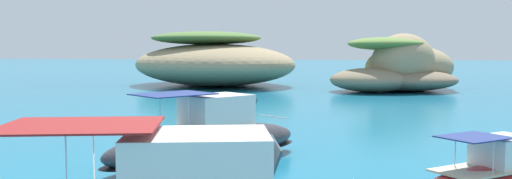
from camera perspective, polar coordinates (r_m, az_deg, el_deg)
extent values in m
ellipsoid|color=#9E8966|center=(68.61, -4.46, 2.62)|extent=(28.51, 27.58, 5.28)
ellipsoid|color=#756651|center=(71.18, -4.03, 2.03)|extent=(18.94, 17.71, 3.64)
ellipsoid|color=#9E8966|center=(72.26, -3.50, 2.59)|extent=(14.97, 13.50, 4.95)
ellipsoid|color=#9E8966|center=(74.39, -3.57, 1.98)|extent=(10.24, 7.58, 3.23)
ellipsoid|color=#84755B|center=(69.75, -3.61, 2.03)|extent=(18.14, 19.56, 3.74)
ellipsoid|color=#84755B|center=(74.76, -4.31, 2.31)|extent=(20.01, 20.66, 4.07)
ellipsoid|color=#517538|center=(69.27, -5.27, 5.43)|extent=(13.96, 12.69, 1.67)
ellipsoid|color=#9E8966|center=(62.93, 15.27, 2.82)|extent=(9.46, 11.35, 6.39)
ellipsoid|color=#84755B|center=(60.12, 12.05, 1.00)|extent=(11.92, 11.66, 2.60)
ellipsoid|color=#756651|center=(65.78, 15.17, 2.35)|extent=(7.31, 7.74, 5.16)
ellipsoid|color=#756651|center=(62.62, 15.03, 1.03)|extent=(15.15, 14.09, 2.48)
ellipsoid|color=#9E8966|center=(65.58, 15.85, 2.30)|extent=(14.45, 14.47, 5.08)
ellipsoid|color=olive|center=(62.03, 13.53, 4.72)|extent=(8.43, 7.67, 1.46)
ellipsoid|color=#2D2D33|center=(22.64, -5.12, -5.80)|extent=(8.28, 9.09, 1.61)
ellipsoid|color=black|center=(22.70, -5.12, -6.70)|extent=(8.45, 9.27, 0.19)
cube|color=#C6B793|center=(22.11, -6.61, -4.26)|extent=(5.21, 5.55, 0.06)
cube|color=silver|center=(22.72, -4.19, -2.24)|extent=(3.23, 3.31, 1.33)
cube|color=#2D4756|center=(23.55, -1.61, -1.67)|extent=(1.61, 1.42, 0.70)
cylinder|color=silver|center=(24.88, 1.69, -2.84)|extent=(1.55, 1.31, 0.04)
cube|color=navy|center=(21.40, -8.72, -0.48)|extent=(3.53, 3.61, 0.04)
cylinder|color=silver|center=(22.31, -10.10, -2.26)|extent=(0.03, 0.03, 1.52)
cylinder|color=silver|center=(20.66, -7.17, -2.76)|extent=(0.03, 0.03, 1.52)
cube|color=#C6B793|center=(18.64, 23.18, -7.67)|extent=(3.88, 3.54, 0.06)
cube|color=silver|center=(19.20, 24.70, -5.88)|extent=(2.30, 2.22, 0.92)
cube|color=navy|center=(17.93, 22.02, -4.68)|extent=(2.50, 2.42, 0.04)
cylinder|color=silver|center=(18.44, 20.27, -6.04)|extent=(0.03, 0.03, 1.05)
cylinder|color=silver|center=(17.62, 23.75, -6.63)|extent=(0.03, 0.03, 1.05)
cube|color=silver|center=(11.20, -6.16, -8.22)|extent=(3.28, 2.73, 1.45)
cube|color=#2D4756|center=(11.22, 1.41, -7.43)|extent=(0.73, 2.04, 0.77)
cube|color=maroon|center=(11.36, -18.03, -3.62)|extent=(3.54, 3.01, 0.04)
cylinder|color=silver|center=(12.54, -16.75, -6.68)|extent=(0.03, 0.03, 1.65)
cylinder|color=silver|center=(10.48, -19.35, -8.93)|extent=(0.03, 0.03, 1.65)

